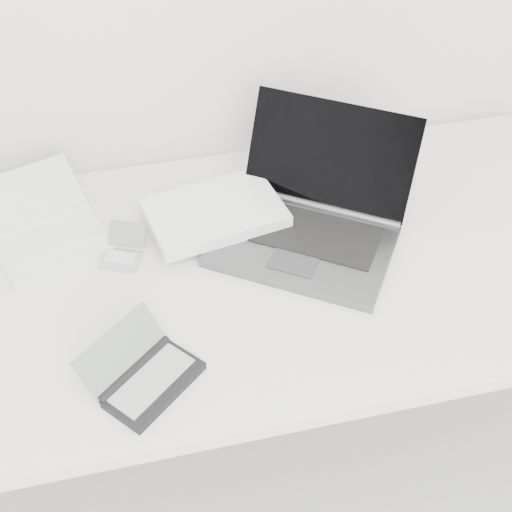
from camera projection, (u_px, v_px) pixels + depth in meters
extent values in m
cube|color=white|center=(265.00, 266.00, 1.53)|extent=(1.60, 0.80, 0.03)
cylinder|color=silver|center=(478.00, 233.00, 2.15)|extent=(0.04, 0.04, 0.70)
cube|color=#5B5D60|center=(302.00, 246.00, 1.54)|extent=(0.46, 0.42, 0.02)
cube|color=black|center=(308.00, 232.00, 1.55)|extent=(0.33, 0.29, 0.00)
cube|color=black|center=(331.00, 155.00, 1.58)|extent=(0.37, 0.30, 0.22)
cylinder|color=#5B5D60|center=(320.00, 207.00, 1.62)|extent=(0.32, 0.22, 0.02)
cube|color=#3D4043|center=(293.00, 263.00, 1.49)|extent=(0.12, 0.11, 0.00)
cube|color=silver|center=(214.00, 213.00, 1.58)|extent=(0.32, 0.25, 0.03)
cube|color=white|center=(214.00, 207.00, 1.57)|extent=(0.32, 0.24, 0.00)
cube|color=white|center=(55.00, 247.00, 1.54)|extent=(0.27, 0.22, 0.02)
cube|color=silver|center=(51.00, 239.00, 1.54)|extent=(0.22, 0.15, 0.00)
cube|color=silver|center=(28.00, 196.00, 1.60)|extent=(0.26, 0.20, 0.07)
cylinder|color=white|center=(41.00, 224.00, 1.58)|extent=(0.22, 0.09, 0.02)
cube|color=silver|center=(121.00, 260.00, 1.51)|extent=(0.10, 0.09, 0.01)
cube|color=#B7B7BB|center=(121.00, 257.00, 1.51)|extent=(0.07, 0.06, 0.00)
cube|color=gray|center=(127.00, 235.00, 1.53)|extent=(0.09, 0.07, 0.05)
cylinder|color=silver|center=(126.00, 248.00, 1.53)|extent=(0.08, 0.04, 0.01)
cube|color=black|center=(154.00, 385.00, 1.28)|extent=(0.20, 0.19, 0.02)
cube|color=gray|center=(152.00, 380.00, 1.27)|extent=(0.17, 0.15, 0.00)
cube|color=slate|center=(121.00, 350.00, 1.28)|extent=(0.17, 0.16, 0.07)
cylinder|color=black|center=(135.00, 369.00, 1.29)|extent=(0.15, 0.13, 0.02)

